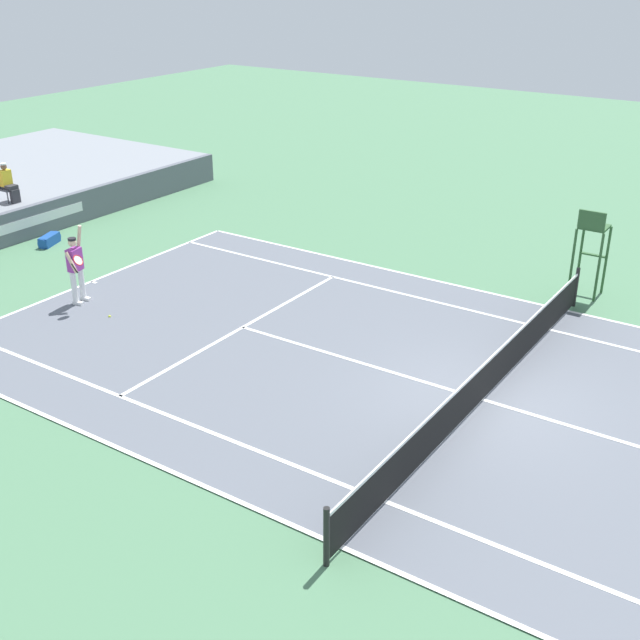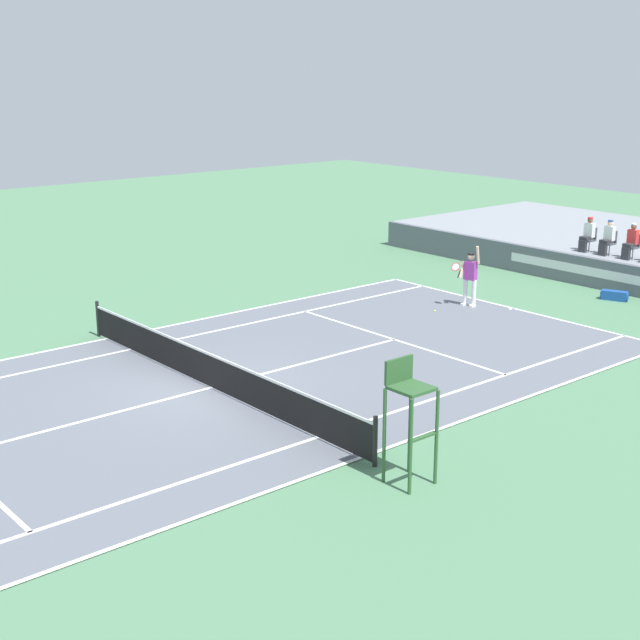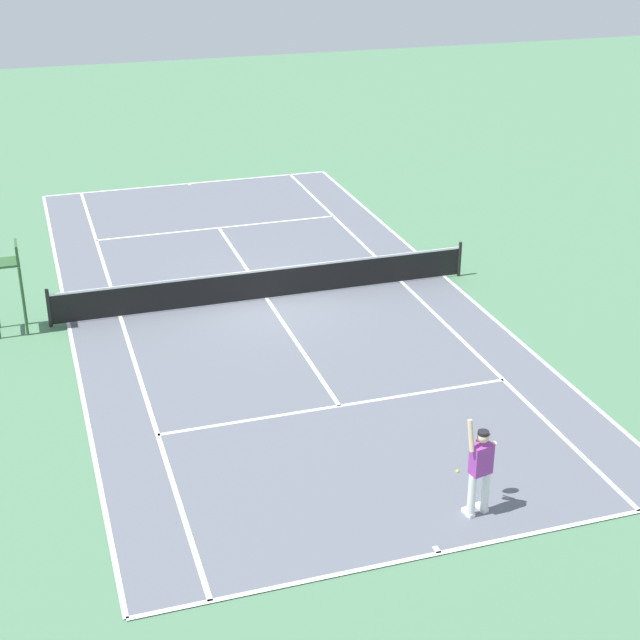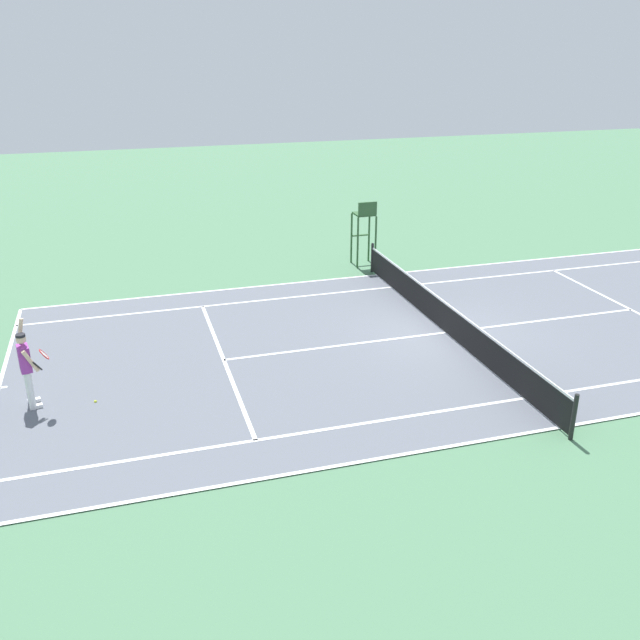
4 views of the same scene
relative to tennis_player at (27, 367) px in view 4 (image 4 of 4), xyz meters
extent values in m
plane|color=#4C7A56|center=(1.16, -11.01, -0.99)|extent=(80.00, 80.00, 0.00)
cube|color=slate|center=(1.16, -11.01, -0.98)|extent=(10.98, 23.78, 0.02)
cube|color=white|center=(-4.33, -11.01, -0.97)|extent=(0.10, 23.78, 0.01)
cube|color=white|center=(6.65, -11.01, -0.97)|extent=(0.10, 23.78, 0.01)
cube|color=white|center=(-2.95, -11.01, -0.97)|extent=(0.10, 23.78, 0.01)
cube|color=white|center=(5.27, -11.01, -0.97)|extent=(0.10, 23.78, 0.01)
cube|color=white|center=(1.16, -4.61, -0.97)|extent=(8.22, 0.10, 0.01)
cube|color=white|center=(1.16, -17.41, -0.97)|extent=(8.22, 0.10, 0.01)
cube|color=white|center=(1.16, -11.01, -0.97)|extent=(0.10, 12.80, 0.01)
cube|color=white|center=(1.16, 0.78, -0.97)|extent=(0.10, 0.20, 0.01)
cylinder|color=black|center=(-4.78, -11.01, -0.46)|extent=(0.10, 0.10, 1.07)
cylinder|color=black|center=(7.10, -11.01, -0.46)|extent=(0.10, 0.10, 1.07)
cube|color=black|center=(1.16, -11.01, -0.51)|extent=(11.78, 0.02, 0.84)
cube|color=white|center=(1.16, -11.01, -0.09)|extent=(11.78, 0.03, 0.06)
cylinder|color=white|center=(0.16, 0.05, -0.53)|extent=(0.15, 0.15, 0.92)
cylinder|color=white|center=(-0.15, -0.02, -0.53)|extent=(0.15, 0.15, 0.92)
cube|color=white|center=(0.17, -0.01, -0.94)|extent=(0.17, 0.30, 0.10)
cube|color=white|center=(-0.14, -0.07, -0.94)|extent=(0.17, 0.30, 0.10)
cube|color=purple|center=(0.00, 0.02, 0.23)|extent=(0.44, 0.32, 0.60)
sphere|color=beige|center=(0.00, 0.02, 0.70)|extent=(0.22, 0.22, 0.22)
cylinder|color=black|center=(0.00, 0.02, 0.79)|extent=(0.21, 0.21, 0.06)
cylinder|color=beige|center=(0.26, 0.04, 0.79)|extent=(0.13, 0.23, 0.61)
cylinder|color=beige|center=(-0.23, -0.13, 0.25)|extent=(0.15, 0.34, 0.56)
cylinder|color=black|center=(-0.25, -0.26, 0.12)|extent=(0.07, 0.19, 0.25)
torus|color=red|center=(-0.25, -0.44, 0.38)|extent=(0.34, 0.25, 0.26)
cylinder|color=silver|center=(-0.25, -0.44, 0.38)|extent=(0.30, 0.21, 0.22)
sphere|color=#D1E533|center=(-0.24, -1.37, -0.96)|extent=(0.07, 0.07, 0.07)
cylinder|color=#2D562D|center=(8.41, -10.66, -0.04)|extent=(0.07, 0.07, 1.90)
cylinder|color=#2D562D|center=(8.41, -11.36, -0.04)|extent=(0.07, 0.07, 1.90)
cylinder|color=#2D562D|center=(7.71, -10.66, -0.04)|extent=(0.07, 0.07, 1.90)
cylinder|color=#2D562D|center=(7.71, -11.36, -0.04)|extent=(0.07, 0.07, 1.90)
cube|color=#2D562D|center=(8.06, -11.01, 0.94)|extent=(0.70, 0.70, 0.06)
cube|color=#2D562D|center=(7.71, -11.01, 1.21)|extent=(0.06, 0.70, 0.48)
cube|color=#2D562D|center=(8.37, -11.01, 0.05)|extent=(0.10, 0.70, 0.04)
camera|label=1|loc=(-12.78, -16.24, 7.50)|focal=45.07mm
camera|label=2|loc=(19.25, -22.67, 6.77)|focal=51.23mm
camera|label=3|loc=(7.36, 13.41, 9.89)|focal=54.39mm
camera|label=4|loc=(-15.30, -2.32, 6.84)|focal=38.75mm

